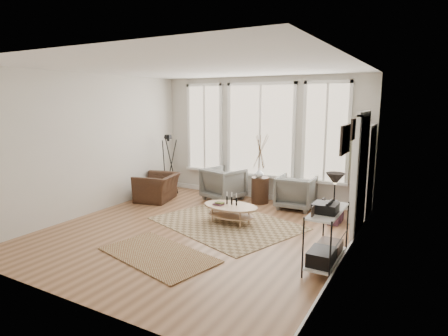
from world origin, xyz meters
The scene contains 17 objects.
room centered at (0.02, 0.03, 1.43)m, with size 5.50×5.54×2.90m.
bay_window centered at (0.00, 2.71, 1.61)m, with size 4.14×0.12×2.24m.
door centered at (2.57, 1.15, 1.12)m, with size 0.09×1.06×2.22m.
bookcase centered at (2.44, 2.23, 0.96)m, with size 0.31×0.85×2.06m.
low_shelf centered at (2.38, -0.30, 0.51)m, with size 0.38×1.08×1.30m.
wall_art centered at (2.58, -0.27, 1.88)m, with size 0.04×0.88×0.44m.
rug_main centered at (0.23, 0.64, 0.01)m, with size 2.63×1.97×0.01m, color brown.
rug_runner centered at (0.04, -1.19, 0.01)m, with size 1.83×1.02×0.01m, color brown.
coffee_table centered at (0.27, 0.72, 0.28)m, with size 1.14×0.75×0.51m.
armchair_left centered at (-0.70, 2.19, 0.39)m, with size 0.83×0.85×0.78m, color slate.
armchair_right centered at (1.06, 2.31, 0.36)m, with size 0.78×0.80×0.73m, color slate.
side_table centered at (0.19, 2.34, 0.81)m, with size 0.40×0.40×1.69m.
vase centered at (0.18, 2.28, 0.72)m, with size 0.21×0.21×0.22m, color silver.
accent_chair centered at (-2.05, 1.35, 0.31)m, with size 0.85×0.97×0.63m, color #3B2417.
tripod_camera centered at (-2.18, 2.00, 0.70)m, with size 0.53×0.53×1.51m.
book_stack_near centered at (2.05, 1.86, 0.09)m, with size 0.23×0.29×0.19m, color maroon.
book_stack_far centered at (2.05, 1.63, 0.08)m, with size 0.20×0.25×0.16m, color maroon.
Camera 1 is at (3.57, -5.43, 2.36)m, focal length 30.00 mm.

